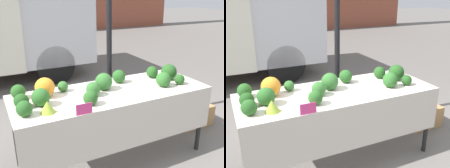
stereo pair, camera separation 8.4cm
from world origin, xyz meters
The scene contains 21 objects.
ground_plane centered at (0.00, 0.00, 0.00)m, with size 40.00×40.00×0.00m, color slate.
tent_pole centered at (0.33, 0.73, 1.39)m, with size 0.07×0.07×2.78m.
market_table centered at (0.00, -0.06, 0.72)m, with size 2.09×0.78×0.82m.
orange_cauliflower centered at (-0.67, 0.17, 0.92)m, with size 0.20×0.20×0.20m.
romanesco_head centered at (-0.74, -0.21, 0.88)m, with size 0.14×0.14×0.11m.
broccoli_head_0 centered at (-0.06, 0.08, 0.92)m, with size 0.18×0.18×0.18m.
broccoli_head_1 centered at (0.57, -0.13, 0.91)m, with size 0.17×0.17×0.17m.
broccoli_head_2 centered at (-0.34, -0.22, 0.89)m, with size 0.14×0.14×0.14m.
broccoli_head_3 centered at (-0.75, -0.03, 0.91)m, with size 0.17×0.17×0.17m.
broccoli_head_4 centered at (-0.46, 0.23, 0.88)m, with size 0.11×0.11×0.11m.
broccoli_head_5 centered at (0.64, 0.18, 0.89)m, with size 0.14×0.14×0.14m.
broccoli_head_6 centered at (0.19, 0.21, 0.90)m, with size 0.15×0.15×0.15m.
broccoli_head_7 centered at (-0.91, 0.24, 0.90)m, with size 0.14×0.14×0.14m.
broccoli_head_8 centered at (-0.23, -0.03, 0.90)m, with size 0.15×0.15×0.15m.
broccoli_head_9 centered at (0.90, 0.18, 0.89)m, with size 0.13×0.13×0.13m.
broccoli_head_10 centered at (0.78, -0.16, 0.88)m, with size 0.12×0.12×0.12m.
broccoli_head_11 centered at (0.78, 0.04, 0.92)m, with size 0.19×0.19×0.19m.
broccoli_head_12 centered at (-0.92, -0.18, 0.89)m, with size 0.14×0.14×0.14m.
broccoli_head_13 centered at (-0.92, 0.00, 0.89)m, with size 0.14×0.14×0.14m.
price_sign centered at (-0.46, -0.38, 0.87)m, with size 0.15×0.01×0.10m.
produce_crate centered at (1.40, 0.16, 0.15)m, with size 0.50×0.29×0.29m.
Camera 2 is at (-1.10, -2.34, 1.84)m, focal length 42.00 mm.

